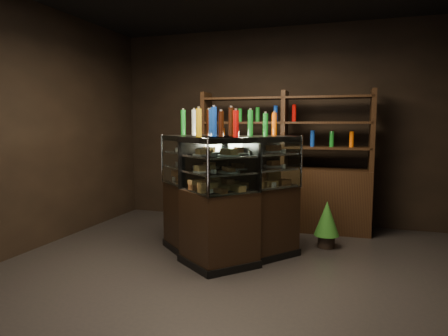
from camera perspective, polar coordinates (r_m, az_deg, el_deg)
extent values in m
plane|color=black|center=(4.18, 0.02, -15.23)|extent=(5.00, 5.00, 0.00)
cube|color=black|center=(6.31, 7.11, 5.98)|extent=(5.00, 0.02, 3.00)
cube|color=black|center=(1.70, -27.27, 4.36)|extent=(5.00, 0.02, 3.00)
cube|color=black|center=(5.23, -27.13, 5.26)|extent=(0.02, 5.00, 3.00)
cube|color=black|center=(4.58, 2.38, -7.90)|extent=(1.26, 1.37, 0.82)
cube|color=black|center=(4.69, 2.36, -12.28)|extent=(1.30, 1.41, 0.08)
cube|color=black|center=(4.44, 2.43, 4.16)|extent=(1.26, 1.37, 0.06)
cube|color=silver|center=(4.50, 2.40, -2.71)|extent=(1.19, 1.30, 0.02)
cube|color=silver|center=(4.47, 2.41, -0.27)|extent=(1.19, 1.30, 0.02)
cube|color=silver|center=(4.45, 2.42, 1.95)|extent=(1.19, 1.30, 0.02)
cube|color=white|center=(4.21, 5.03, 0.48)|extent=(0.78, 0.99, 0.58)
cylinder|color=silver|center=(4.63, 10.98, 0.92)|extent=(0.03, 0.03, 0.60)
cylinder|color=silver|center=(3.85, -2.31, -0.05)|extent=(0.03, 0.03, 0.60)
cube|color=black|center=(4.67, -2.31, -7.63)|extent=(1.34, 1.31, 0.82)
cube|color=black|center=(4.77, -2.29, -11.93)|extent=(1.38, 1.35, 0.08)
cube|color=black|center=(4.53, -2.36, 4.20)|extent=(1.34, 1.31, 0.06)
cube|color=silver|center=(4.59, -2.33, -2.53)|extent=(1.27, 1.24, 0.02)
cube|color=silver|center=(4.56, -2.34, -0.14)|extent=(1.27, 1.24, 0.02)
cube|color=silver|center=(4.54, -2.35, 2.03)|extent=(1.27, 1.24, 0.02)
cube|color=white|center=(4.42, -6.09, 0.74)|extent=(0.92, 0.86, 0.58)
cylinder|color=silver|center=(3.85, -2.31, -0.05)|extent=(0.03, 0.03, 0.60)
cylinder|color=silver|center=(5.00, -8.80, 1.36)|extent=(0.03, 0.03, 0.60)
cube|color=#C28245|center=(4.18, -3.16, -2.89)|extent=(0.18, 0.20, 0.06)
cube|color=#C28245|center=(4.29, -0.74, -2.64)|extent=(0.18, 0.20, 0.06)
cube|color=#C28245|center=(4.41, 1.55, -2.40)|extent=(0.18, 0.20, 0.06)
cube|color=#C28245|center=(4.53, 3.71, -2.17)|extent=(0.18, 0.20, 0.06)
cube|color=#C28245|center=(4.66, 5.76, -1.94)|extent=(0.18, 0.20, 0.06)
cube|color=#C28245|center=(4.80, 7.69, -1.73)|extent=(0.18, 0.20, 0.06)
cylinder|color=white|center=(4.21, -2.81, -0.45)|extent=(0.24, 0.24, 0.02)
cube|color=#C28245|center=(4.20, -2.81, 0.01)|extent=(0.17, 0.19, 0.05)
cylinder|color=white|center=(4.47, 2.41, -0.05)|extent=(0.24, 0.24, 0.02)
cube|color=#C28245|center=(4.47, 2.42, 0.39)|extent=(0.17, 0.19, 0.05)
cylinder|color=white|center=(4.77, 7.02, 0.31)|extent=(0.24, 0.24, 0.02)
cube|color=#C28245|center=(4.76, 7.03, 0.72)|extent=(0.17, 0.19, 0.05)
cylinder|color=white|center=(4.19, -2.82, 1.90)|extent=(0.24, 0.24, 0.02)
cube|color=#C28245|center=(4.19, -2.82, 2.37)|extent=(0.17, 0.19, 0.05)
cylinder|color=white|center=(4.45, 2.43, 2.17)|extent=(0.24, 0.24, 0.02)
cube|color=#C28245|center=(4.45, 2.43, 2.61)|extent=(0.17, 0.19, 0.05)
cylinder|color=white|center=(4.75, 7.05, 2.39)|extent=(0.24, 0.24, 0.02)
cube|color=#C28245|center=(4.75, 7.06, 2.81)|extent=(0.17, 0.19, 0.05)
cube|color=#C28245|center=(5.04, -5.35, -1.31)|extent=(0.19, 0.19, 0.06)
cube|color=#C28245|center=(4.85, -4.34, -1.61)|extent=(0.19, 0.19, 0.06)
cube|color=#C28245|center=(4.66, -3.26, -1.92)|extent=(0.19, 0.19, 0.06)
cube|color=#C28245|center=(4.47, -2.08, -2.27)|extent=(0.19, 0.19, 0.06)
cube|color=#C28245|center=(4.29, -0.80, -2.64)|extent=(0.19, 0.19, 0.06)
cube|color=#C28245|center=(4.11, 0.59, -3.04)|extent=(0.19, 0.19, 0.06)
cylinder|color=white|center=(4.98, -4.81, 0.60)|extent=(0.24, 0.24, 0.02)
cube|color=#C28245|center=(4.98, -4.81, 1.00)|extent=(0.18, 0.18, 0.05)
cylinder|color=white|center=(4.56, -2.34, 0.08)|extent=(0.24, 0.24, 0.02)
cube|color=#C28245|center=(4.55, -2.34, 0.51)|extent=(0.18, 0.18, 0.05)
cylinder|color=white|center=(4.14, 0.63, -0.55)|extent=(0.24, 0.24, 0.02)
cube|color=#C28245|center=(4.14, 0.63, -0.08)|extent=(0.18, 0.18, 0.05)
cylinder|color=white|center=(4.97, -4.83, 2.59)|extent=(0.24, 0.24, 0.02)
cube|color=#C28245|center=(4.97, -4.83, 2.99)|extent=(0.18, 0.18, 0.05)
cylinder|color=white|center=(4.54, -2.35, 2.25)|extent=(0.24, 0.24, 0.02)
cube|color=#C28245|center=(4.54, -2.35, 2.69)|extent=(0.18, 0.18, 0.05)
cylinder|color=white|center=(4.12, 0.63, 1.84)|extent=(0.24, 0.24, 0.02)
cube|color=#C28245|center=(4.12, 0.63, 2.32)|extent=(0.18, 0.18, 0.05)
cylinder|color=#0F38B2|center=(4.15, -3.44, 6.34)|extent=(0.06, 0.06, 0.28)
cylinder|color=silver|center=(4.15, -3.45, 8.41)|extent=(0.03, 0.03, 0.02)
cylinder|color=#D8590A|center=(4.26, -0.99, 6.35)|extent=(0.06, 0.06, 0.28)
cylinder|color=silver|center=(4.26, -0.99, 8.37)|extent=(0.03, 0.03, 0.02)
cylinder|color=#147223|center=(4.38, 1.33, 6.35)|extent=(0.06, 0.06, 0.28)
cylinder|color=silver|center=(4.38, 1.34, 8.31)|extent=(0.03, 0.03, 0.02)
cylinder|color=silver|center=(4.50, 3.53, 6.34)|extent=(0.06, 0.06, 0.28)
cylinder|color=silver|center=(4.51, 3.54, 8.25)|extent=(0.03, 0.03, 0.02)
cylinder|color=#B20C0A|center=(4.64, 5.60, 6.32)|extent=(0.06, 0.06, 0.28)
cylinder|color=silver|center=(4.64, 5.62, 8.18)|extent=(0.03, 0.03, 0.02)
cylinder|color=yellow|center=(4.77, 7.56, 6.30)|extent=(0.06, 0.06, 0.28)
cylinder|color=silver|center=(4.77, 7.59, 8.10)|extent=(0.03, 0.03, 0.02)
cylinder|color=#0F38B2|center=(5.01, -5.10, 6.33)|extent=(0.06, 0.06, 0.28)
cylinder|color=silver|center=(5.01, -5.12, 8.05)|extent=(0.03, 0.03, 0.02)
cylinder|color=#D8590A|center=(4.81, -4.07, 6.34)|extent=(0.06, 0.06, 0.28)
cylinder|color=silver|center=(4.82, -4.09, 8.12)|extent=(0.03, 0.03, 0.02)
cylinder|color=#147223|center=(4.62, -2.96, 6.35)|extent=(0.06, 0.06, 0.28)
cylinder|color=silver|center=(4.63, -2.97, 8.20)|extent=(0.03, 0.03, 0.02)
cylinder|color=silver|center=(4.44, -1.76, 6.35)|extent=(0.06, 0.06, 0.28)
cylinder|color=silver|center=(4.44, -1.76, 8.29)|extent=(0.03, 0.03, 0.02)
cylinder|color=#B20C0A|center=(4.25, -0.44, 6.35)|extent=(0.06, 0.06, 0.28)
cylinder|color=silver|center=(4.25, -0.45, 8.37)|extent=(0.03, 0.03, 0.02)
cylinder|color=yellow|center=(4.07, 0.99, 6.35)|extent=(0.06, 0.06, 0.28)
cylinder|color=silver|center=(4.07, 0.99, 8.46)|extent=(0.03, 0.03, 0.02)
cylinder|color=black|center=(5.22, 14.39, -10.10)|extent=(0.21, 0.21, 0.15)
cone|color=#21611B|center=(5.14, 14.48, -6.97)|extent=(0.31, 0.31, 0.43)
cone|color=#21611B|center=(5.11, 14.52, -5.43)|extent=(0.24, 0.24, 0.30)
cube|color=black|center=(5.92, 8.47, -4.28)|extent=(2.44, 0.49, 0.90)
cube|color=black|center=(6.10, -2.53, 5.54)|extent=(0.07, 0.38, 1.10)
cube|color=black|center=(5.82, 8.64, 5.43)|extent=(0.07, 0.38, 1.10)
cube|color=black|center=(5.78, 20.42, 5.10)|extent=(0.07, 0.38, 1.10)
cube|color=black|center=(5.83, 8.60, 2.98)|extent=(2.40, 0.44, 0.03)
cube|color=black|center=(5.82, 8.65, 6.42)|extent=(2.40, 0.44, 0.03)
cube|color=black|center=(5.83, 8.71, 9.85)|extent=(2.40, 0.44, 0.03)
cylinder|color=#0F38B2|center=(6.02, -0.16, 4.34)|extent=(0.06, 0.06, 0.22)
cylinder|color=#D8590A|center=(5.95, 2.29, 4.31)|extent=(0.06, 0.06, 0.22)
cylinder|color=#147223|center=(5.89, 4.79, 4.28)|extent=(0.06, 0.06, 0.22)
cylinder|color=silver|center=(5.85, 7.33, 4.23)|extent=(0.06, 0.06, 0.22)
cylinder|color=#B20C0A|center=(5.81, 9.91, 4.17)|extent=(0.06, 0.06, 0.22)
cylinder|color=yellow|center=(5.79, 12.52, 4.11)|extent=(0.06, 0.06, 0.22)
cylinder|color=black|center=(5.77, 15.14, 4.03)|extent=(0.06, 0.06, 0.22)
cylinder|color=#0F38B2|center=(5.77, 17.77, 3.95)|extent=(0.06, 0.06, 0.22)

